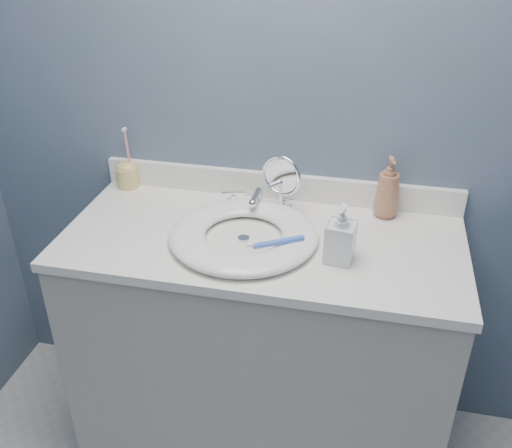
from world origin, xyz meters
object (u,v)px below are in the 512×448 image
(soap_bottle_amber, at_px, (388,187))
(toothbrush_holder, at_px, (127,174))
(soap_bottle_clear, at_px, (341,234))
(makeup_mirror, at_px, (281,182))

(soap_bottle_amber, xyz_separation_m, toothbrush_holder, (-0.90, 0.02, -0.05))
(soap_bottle_amber, distance_m, toothbrush_holder, 0.90)
(soap_bottle_amber, xyz_separation_m, soap_bottle_clear, (-0.12, -0.29, -0.01))
(soap_bottle_clear, xyz_separation_m, toothbrush_holder, (-0.77, 0.31, -0.04))
(soap_bottle_amber, bearing_deg, toothbrush_holder, 166.68)
(makeup_mirror, bearing_deg, soap_bottle_amber, 28.80)
(soap_bottle_clear, bearing_deg, toothbrush_holder, 165.75)
(makeup_mirror, bearing_deg, toothbrush_holder, -168.79)
(makeup_mirror, relative_size, soap_bottle_clear, 1.17)
(soap_bottle_amber, relative_size, toothbrush_holder, 0.92)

